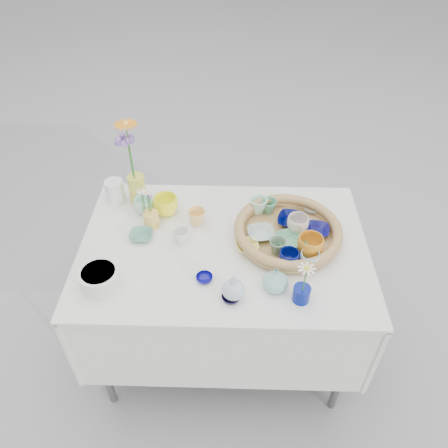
{
  "coord_description": "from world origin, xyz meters",
  "views": [
    {
      "loc": [
        0.04,
        -1.36,
        2.11
      ],
      "look_at": [
        0.0,
        0.02,
        0.87
      ],
      "focal_mm": 35.0,
      "sensor_mm": 36.0,
      "label": 1
    }
  ],
  "objects_px": {
    "display_table": "(224,343)",
    "tall_vase_yellow": "(137,189)",
    "bud_vase_seafoam": "(276,279)",
    "wicker_tray": "(288,232)"
  },
  "relations": [
    {
      "from": "display_table",
      "to": "tall_vase_yellow",
      "type": "height_order",
      "value": "tall_vase_yellow"
    },
    {
      "from": "display_table",
      "to": "wicker_tray",
      "type": "relative_size",
      "value": 2.66
    },
    {
      "from": "display_table",
      "to": "bud_vase_seafoam",
      "type": "bearing_deg",
      "value": -49.12
    },
    {
      "from": "bud_vase_seafoam",
      "to": "tall_vase_yellow",
      "type": "xyz_separation_m",
      "value": [
        -0.63,
        0.53,
        0.02
      ]
    },
    {
      "from": "wicker_tray",
      "to": "tall_vase_yellow",
      "type": "relative_size",
      "value": 3.16
    },
    {
      "from": "bud_vase_seafoam",
      "to": "tall_vase_yellow",
      "type": "height_order",
      "value": "tall_vase_yellow"
    },
    {
      "from": "wicker_tray",
      "to": "tall_vase_yellow",
      "type": "xyz_separation_m",
      "value": [
        -0.7,
        0.24,
        0.04
      ]
    },
    {
      "from": "wicker_tray",
      "to": "bud_vase_seafoam",
      "type": "xyz_separation_m",
      "value": [
        -0.07,
        -0.29,
        0.01
      ]
    },
    {
      "from": "wicker_tray",
      "to": "tall_vase_yellow",
      "type": "bearing_deg",
      "value": 160.88
    },
    {
      "from": "bud_vase_seafoam",
      "to": "tall_vase_yellow",
      "type": "relative_size",
      "value": 0.71
    }
  ]
}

